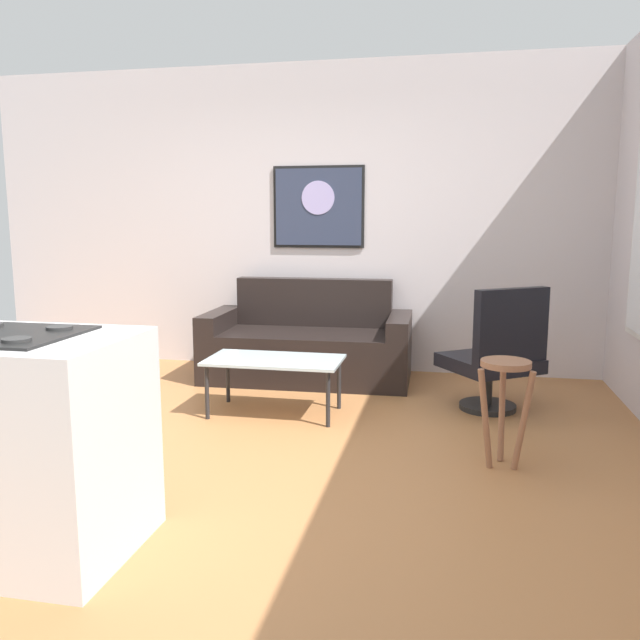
% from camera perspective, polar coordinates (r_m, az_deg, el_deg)
% --- Properties ---
extents(ground, '(6.40, 6.40, 0.04)m').
position_cam_1_polar(ground, '(3.96, -8.02, -12.22)').
color(ground, '#A66C3E').
extents(back_wall, '(6.40, 0.05, 2.80)m').
position_cam_1_polar(back_wall, '(6.03, -0.52, 8.97)').
color(back_wall, silver).
rests_on(back_wall, ground).
extents(couch, '(1.81, 0.87, 0.86)m').
position_cam_1_polar(couch, '(5.67, -1.06, -2.37)').
color(couch, black).
rests_on(couch, ground).
extents(coffee_table, '(0.97, 0.52, 0.41)m').
position_cam_1_polar(coffee_table, '(4.64, -4.07, -3.87)').
color(coffee_table, silver).
rests_on(coffee_table, ground).
extents(armchair, '(0.81, 0.81, 0.93)m').
position_cam_1_polar(armchair, '(4.83, 15.46, -2.97)').
color(armchair, black).
rests_on(armchair, ground).
extents(bar_stool, '(0.33, 0.32, 0.62)m').
position_cam_1_polar(bar_stool, '(3.79, 16.10, -5.82)').
color(bar_stool, '#8F5E43').
rests_on(bar_stool, ground).
extents(wall_painting, '(0.85, 0.03, 0.75)m').
position_cam_1_polar(wall_painting, '(5.98, -0.15, 10.03)').
color(wall_painting, black).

